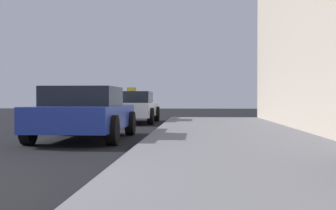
% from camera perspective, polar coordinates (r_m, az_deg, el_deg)
% --- Properties ---
extents(sidewalk, '(4.00, 32.00, 0.15)m').
position_cam_1_polar(sidewalk, '(4.65, 15.17, -10.59)').
color(sidewalk, slate).
rests_on(sidewalk, ground_plane).
extents(car_blue, '(2.03, 4.17, 1.27)m').
position_cam_1_polar(car_blue, '(11.11, -10.38, -0.97)').
color(car_blue, '#233899').
rests_on(car_blue, ground_plane).
extents(car_white, '(1.98, 4.22, 1.43)m').
position_cam_1_polar(car_white, '(18.50, -4.51, -0.24)').
color(car_white, white).
rests_on(car_white, ground_plane).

